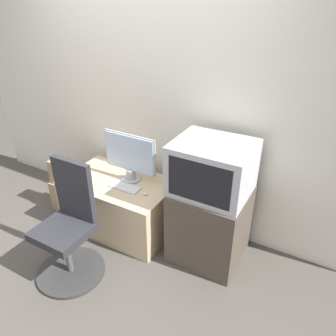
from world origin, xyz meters
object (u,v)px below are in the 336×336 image
object	(u,v)px
mouse	(145,194)
crt_tv	(212,168)
book	(59,226)
keyboard	(125,187)
cardboard_box_lower	(66,194)
office_chair	(69,233)
main_monitor	(130,157)

from	to	relation	value
mouse	crt_tv	xyz separation A→B (m)	(0.57, 0.13, 0.36)
mouse	book	world-z (taller)	mouse
mouse	keyboard	bearing A→B (deg)	177.42
cardboard_box_lower	book	size ratio (longest dim) A/B	1.59
mouse	office_chair	xyz separation A→B (m)	(-0.35, -0.61, -0.14)
office_chair	cardboard_box_lower	size ratio (longest dim) A/B	3.00
main_monitor	crt_tv	bearing A→B (deg)	-1.64
keyboard	office_chair	xyz separation A→B (m)	(-0.12, -0.62, -0.14)
main_monitor	crt_tv	world-z (taller)	crt_tv
mouse	office_chair	world-z (taller)	office_chair
main_monitor	keyboard	bearing A→B (deg)	-80.05
office_chair	cardboard_box_lower	bearing A→B (deg)	138.50
main_monitor	crt_tv	xyz separation A→B (m)	(0.83, -0.02, 0.12)
cardboard_box_lower	book	bearing A→B (deg)	-59.96
crt_tv	office_chair	distance (m)	1.29
main_monitor	crt_tv	distance (m)	0.84
keyboard	crt_tv	world-z (taller)	crt_tv
mouse	main_monitor	bearing A→B (deg)	148.70
keyboard	office_chair	distance (m)	0.65
main_monitor	cardboard_box_lower	distance (m)	1.04
mouse	office_chair	size ratio (longest dim) A/B	0.06
crt_tv	office_chair	xyz separation A→B (m)	(-0.92, -0.74, -0.50)
main_monitor	mouse	world-z (taller)	main_monitor
mouse	crt_tv	distance (m)	0.69
keyboard	office_chair	size ratio (longest dim) A/B	0.29
book	cardboard_box_lower	bearing A→B (deg)	120.04
office_chair	book	xyz separation A→B (m)	(-0.55, 0.34, -0.40)
keyboard	book	world-z (taller)	keyboard
office_chair	mouse	bearing A→B (deg)	60.04
keyboard	book	xyz separation A→B (m)	(-0.67, -0.28, -0.53)
office_chair	cardboard_box_lower	distance (m)	1.00
main_monitor	office_chair	bearing A→B (deg)	-97.06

